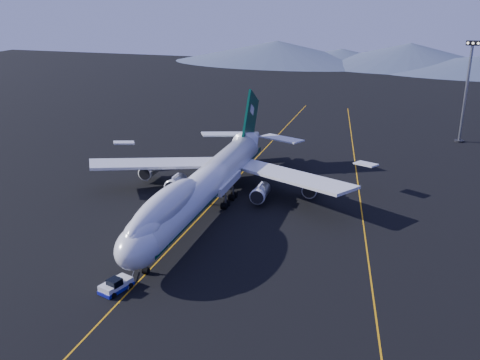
% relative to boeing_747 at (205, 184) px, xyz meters
% --- Properties ---
extents(ground, '(500.00, 500.00, 0.00)m').
position_rel_boeing_747_xyz_m(ground, '(-0.00, -0.03, -5.81)').
color(ground, black).
rests_on(ground, ground).
extents(taxiway_line_main, '(0.25, 220.00, 0.01)m').
position_rel_boeing_747_xyz_m(taxiway_line_main, '(-0.00, -0.03, -5.80)').
color(taxiway_line_main, orange).
rests_on(taxiway_line_main, ground).
extents(taxiway_line_side, '(28.08, 198.09, 0.01)m').
position_rel_boeing_747_xyz_m(taxiway_line_side, '(30.00, 9.97, -5.80)').
color(taxiway_line_side, orange).
rests_on(taxiway_line_side, ground).
extents(boeing_747, '(59.62, 72.43, 19.37)m').
position_rel_boeing_747_xyz_m(boeing_747, '(0.00, 0.00, 0.00)').
color(boeing_747, silver).
rests_on(boeing_747, ground).
extents(pushback_tug, '(4.04, 5.64, 2.22)m').
position_rel_boeing_747_xyz_m(pushback_tug, '(-1.98, -32.29, -5.11)').
color(pushback_tug, silver).
rests_on(pushback_tug, ground).
extents(floodlight_mast, '(3.58, 2.68, 28.94)m').
position_rel_boeing_747_xyz_m(floodlight_mast, '(52.73, 71.26, 8.85)').
color(floodlight_mast, black).
rests_on(floodlight_mast, ground).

